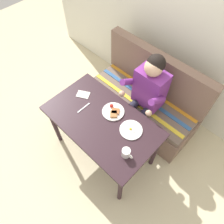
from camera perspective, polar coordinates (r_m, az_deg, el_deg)
The scene contains 10 objects.
ground_plane at distance 2.82m, azimuth -2.15°, elevation -10.20°, with size 8.00×8.00×0.00m, color beige.
back_wall at distance 2.56m, azimuth 19.20°, elevation 22.78°, with size 4.40×0.10×2.60m, color silver.
table at distance 2.25m, azimuth -2.65°, elevation -3.31°, with size 1.20×0.70×0.73m.
couch at distance 2.86m, azimuth 8.60°, elevation 2.81°, with size 1.44×0.56×1.00m.
person at distance 2.41m, azimuth 9.04°, elevation 5.10°, with size 0.45×0.61×1.21m.
plate_breakfast at distance 2.22m, azimuth 0.37°, elevation 0.10°, with size 0.23×0.23×0.05m.
plate_eggs at distance 2.12m, azimuth 5.08°, elevation -4.75°, with size 0.23×0.23×0.04m.
coffee_mug at distance 1.96m, azimuth 3.82°, elevation -10.82°, with size 0.12×0.08×0.10m.
napkin at distance 2.40m, azimuth -7.71°, elevation 4.66°, with size 0.14×0.10×0.01m, color white.
fork at distance 2.28m, azimuth -7.58°, elevation 1.12°, with size 0.01×0.17×0.01m, color silver.
Camera 1 is at (0.89, -0.77, 2.57)m, focal length 34.27 mm.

